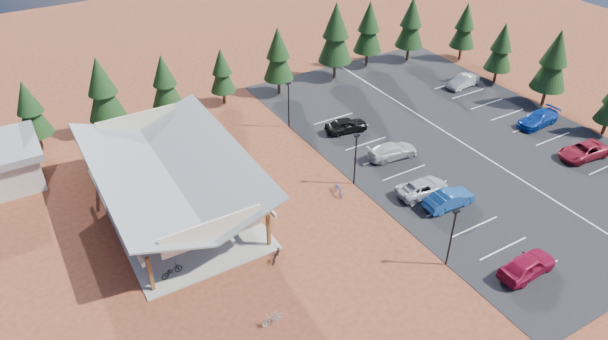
# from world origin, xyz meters

# --- Properties ---
(ground) EXTENTS (140.00, 140.00, 0.00)m
(ground) POSITION_xyz_m (0.00, 0.00, 0.00)
(ground) COLOR #5A2C17
(ground) RESTS_ON ground
(asphalt_lot) EXTENTS (27.00, 44.00, 0.04)m
(asphalt_lot) POSITION_xyz_m (18.50, 3.00, 0.02)
(asphalt_lot) COLOR black
(asphalt_lot) RESTS_ON ground
(concrete_pad) EXTENTS (10.60, 18.60, 0.10)m
(concrete_pad) POSITION_xyz_m (-10.00, 7.00, 0.05)
(concrete_pad) COLOR gray
(concrete_pad) RESTS_ON ground
(bike_pavilion) EXTENTS (11.65, 19.40, 4.97)m
(bike_pavilion) POSITION_xyz_m (-10.00, 7.00, 3.82)
(bike_pavilion) COLOR #4E2B16
(bike_pavilion) RESTS_ON concrete_pad
(lamp_post_0) EXTENTS (0.50, 0.25, 5.14)m
(lamp_post_0) POSITION_xyz_m (5.00, -10.00, 2.98)
(lamp_post_0) COLOR black
(lamp_post_0) RESTS_ON ground
(lamp_post_1) EXTENTS (0.50, 0.25, 5.14)m
(lamp_post_1) POSITION_xyz_m (5.00, 2.00, 2.98)
(lamp_post_1) COLOR black
(lamp_post_1) RESTS_ON ground
(lamp_post_2) EXTENTS (0.50, 0.25, 5.14)m
(lamp_post_2) POSITION_xyz_m (5.00, 14.00, 2.98)
(lamp_post_2) COLOR black
(lamp_post_2) RESTS_ON ground
(trash_bin_0) EXTENTS (0.60, 0.60, 0.90)m
(trash_bin_0) POSITION_xyz_m (-3.17, 4.59, 0.45)
(trash_bin_0) COLOR #453118
(trash_bin_0) RESTS_ON ground
(trash_bin_1) EXTENTS (0.60, 0.60, 0.90)m
(trash_bin_1) POSITION_xyz_m (-3.49, 4.70, 0.45)
(trash_bin_1) COLOR #453118
(trash_bin_1) RESTS_ON ground
(pine_1) EXTENTS (3.18, 3.18, 7.40)m
(pine_1) POSITION_xyz_m (-18.31, 22.57, 4.52)
(pine_1) COLOR #382314
(pine_1) RESTS_ON ground
(pine_2) EXTENTS (3.71, 3.71, 8.65)m
(pine_2) POSITION_xyz_m (-11.60, 21.68, 5.28)
(pine_2) COLOR #382314
(pine_2) RESTS_ON ground
(pine_3) EXTENTS (3.23, 3.23, 7.54)m
(pine_3) POSITION_xyz_m (-5.37, 21.79, 4.60)
(pine_3) COLOR #382314
(pine_3) RESTS_ON ground
(pine_4) EXTENTS (2.82, 2.82, 6.58)m
(pine_4) POSITION_xyz_m (1.30, 22.47, 4.01)
(pine_4) COLOR #382314
(pine_4) RESTS_ON ground
(pine_5) EXTENTS (3.48, 3.48, 8.12)m
(pine_5) POSITION_xyz_m (7.83, 21.44, 4.95)
(pine_5) COLOR #382314
(pine_5) RESTS_ON ground
(pine_6) EXTENTS (4.09, 4.09, 9.53)m
(pine_6) POSITION_xyz_m (15.85, 21.80, 5.82)
(pine_6) COLOR #382314
(pine_6) RESTS_ON ground
(pine_7) EXTENTS (3.64, 3.64, 8.48)m
(pine_7) POSITION_xyz_m (21.52, 22.84, 5.18)
(pine_7) COLOR #382314
(pine_7) RESTS_ON ground
(pine_8) EXTENTS (3.64, 3.64, 8.47)m
(pine_8) POSITION_xyz_m (27.24, 21.52, 5.17)
(pine_8) COLOR #382314
(pine_8) RESTS_ON ground
(pine_11) EXTENTS (3.81, 3.81, 8.88)m
(pine_11) POSITION_xyz_m (32.25, 3.70, 5.42)
(pine_11) COLOR #382314
(pine_11) RESTS_ON ground
(pine_12) EXTENTS (3.23, 3.23, 7.53)m
(pine_12) POSITION_xyz_m (32.01, 10.69, 4.60)
(pine_12) COLOR #382314
(pine_12) RESTS_ON ground
(pine_13) EXTENTS (3.25, 3.25, 7.57)m
(pine_13) POSITION_xyz_m (33.51, 18.25, 4.62)
(pine_13) COLOR #382314
(pine_13) RESTS_ON ground
(bike_0) EXTENTS (1.77, 0.93, 0.88)m
(bike_0) POSITION_xyz_m (-13.01, -0.79, 0.54)
(bike_0) COLOR black
(bike_0) RESTS_ON concrete_pad
(bike_1) EXTENTS (1.88, 0.61, 1.12)m
(bike_1) POSITION_xyz_m (-13.68, 5.17, 0.66)
(bike_1) COLOR gray
(bike_1) RESTS_ON concrete_pad
(bike_2) EXTENTS (1.63, 1.03, 0.81)m
(bike_2) POSITION_xyz_m (-13.28, 8.87, 0.50)
(bike_2) COLOR #124891
(bike_2) RESTS_ON concrete_pad
(bike_3) EXTENTS (1.78, 0.82, 1.03)m
(bike_3) POSITION_xyz_m (-12.75, 11.67, 0.62)
(bike_3) COLOR #9F1B10
(bike_3) RESTS_ON concrete_pad
(bike_4) EXTENTS (1.80, 0.79, 0.92)m
(bike_4) POSITION_xyz_m (-8.12, 1.35, 0.56)
(bike_4) COLOR black
(bike_4) RESTS_ON concrete_pad
(bike_5) EXTENTS (1.62, 0.69, 0.94)m
(bike_5) POSITION_xyz_m (-7.63, 3.38, 0.57)
(bike_5) COLOR gray
(bike_5) RESTS_ON concrete_pad
(bike_6) EXTENTS (1.75, 0.72, 0.90)m
(bike_6) POSITION_xyz_m (-6.42, 9.73, 0.55)
(bike_6) COLOR navy
(bike_6) RESTS_ON concrete_pad
(bike_7) EXTENTS (1.83, 0.67, 1.07)m
(bike_7) POSITION_xyz_m (-7.48, 12.29, 0.64)
(bike_7) COLOR maroon
(bike_7) RESTS_ON concrete_pad
(bike_12) EXTENTS (1.61, 1.63, 0.89)m
(bike_12) POSITION_xyz_m (-5.67, -3.05, 0.45)
(bike_12) COLOR black
(bike_12) RESTS_ON ground
(bike_13) EXTENTS (1.60, 0.54, 0.94)m
(bike_13) POSITION_xyz_m (-8.73, -8.30, 0.47)
(bike_13) COLOR #9DA0A6
(bike_13) RESTS_ON ground
(bike_14) EXTENTS (1.08, 2.01, 1.00)m
(bike_14) POSITION_xyz_m (3.00, 1.49, 0.50)
(bike_14) COLOR navy
(bike_14) RESTS_ON ground
(car_0) EXTENTS (4.93, 2.18, 1.65)m
(car_0) POSITION_xyz_m (9.32, -13.67, 0.87)
(car_0) COLOR maroon
(car_0) RESTS_ON asphalt_lot
(car_1) EXTENTS (4.67, 1.77, 1.52)m
(car_1) POSITION_xyz_m (10.01, -4.85, 0.80)
(car_1) COLOR #1A488D
(car_1) RESTS_ON asphalt_lot
(car_2) EXTENTS (4.96, 2.50, 1.34)m
(car_2) POSITION_xyz_m (9.22, -2.35, 0.71)
(car_2) COLOR #B5B8BD
(car_2) RESTS_ON asphalt_lot
(car_3) EXTENTS (5.21, 2.55, 1.46)m
(car_3) POSITION_xyz_m (10.66, 3.69, 0.77)
(car_3) COLOR #BABABA
(car_3) RESTS_ON asphalt_lot
(car_4) EXTENTS (4.68, 2.48, 1.52)m
(car_4) POSITION_xyz_m (9.63, 10.05, 0.80)
(car_4) COLOR black
(car_4) RESTS_ON asphalt_lot
(car_6) EXTENTS (5.34, 2.88, 1.42)m
(car_6) POSITION_xyz_m (26.51, -5.71, 0.75)
(car_6) COLOR maroon
(car_6) RESTS_ON asphalt_lot
(car_7) EXTENTS (5.27, 2.41, 1.49)m
(car_7) POSITION_xyz_m (27.92, 0.83, 0.79)
(car_7) COLOR #0D3495
(car_7) RESTS_ON asphalt_lot
(car_9) EXTENTS (4.54, 2.03, 1.45)m
(car_9) POSITION_xyz_m (27.79, 11.75, 0.76)
(car_9) COLOR #B8B8B8
(car_9) RESTS_ON asphalt_lot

